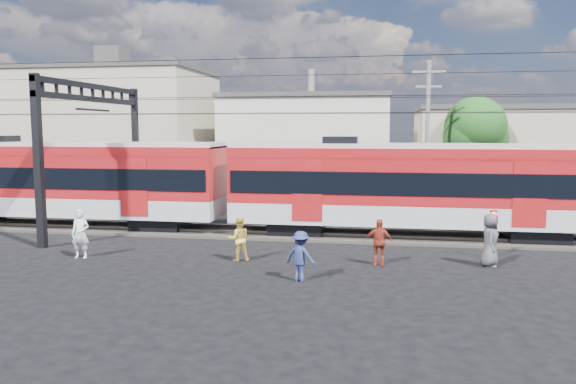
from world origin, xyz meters
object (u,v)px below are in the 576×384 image
object	(u,v)px
commuter_train	(418,184)
pedestrian_a	(80,234)
crossing_signal	(493,225)
pedestrian_c	(301,256)

from	to	relation	value
commuter_train	pedestrian_a	bearing A→B (deg)	-154.90
pedestrian_a	crossing_signal	bearing A→B (deg)	2.97
pedestrian_a	pedestrian_c	distance (m)	8.77
pedestrian_a	crossing_signal	world-z (taller)	pedestrian_a
commuter_train	crossing_signal	xyz separation A→B (m)	(2.55, -3.43, -1.14)
pedestrian_a	crossing_signal	distance (m)	15.39
pedestrian_c	crossing_signal	world-z (taller)	crossing_signal
pedestrian_a	pedestrian_c	size ratio (longest dim) A/B	1.14
commuter_train	pedestrian_c	world-z (taller)	commuter_train
crossing_signal	pedestrian_c	bearing A→B (deg)	-147.05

